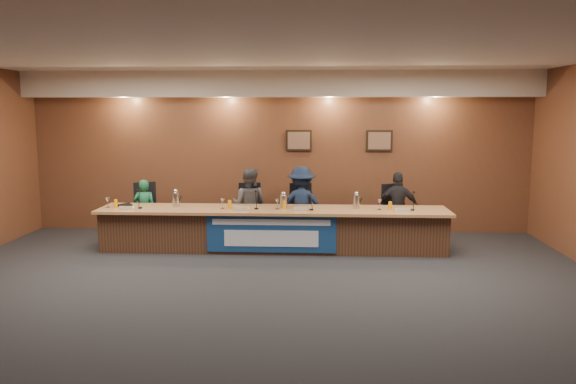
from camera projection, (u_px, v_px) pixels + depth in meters
name	position (u px, v px, depth m)	size (l,w,h in m)	color
floor	(259.00, 293.00, 7.58)	(10.00, 10.00, 0.00)	black
ceiling	(258.00, 51.00, 7.12)	(10.00, 8.00, 0.04)	silver
wall_back	(279.00, 153.00, 11.30)	(10.00, 0.04, 3.20)	brown
soffit	(278.00, 84.00, 10.86)	(10.00, 0.50, 0.50)	beige
dais_body	(273.00, 230.00, 9.90)	(6.00, 0.80, 0.70)	#4B2D1C
dais_top	(273.00, 210.00, 9.80)	(6.10, 0.95, 0.05)	#AE7748
banner	(271.00, 234.00, 9.49)	(2.20, 0.02, 0.65)	navy
banner_text_upper	(271.00, 222.00, 9.45)	(2.00, 0.01, 0.10)	silver
banner_text_lower	(271.00, 239.00, 9.49)	(1.60, 0.01, 0.28)	silver
wall_photo_left	(299.00, 140.00, 11.22)	(0.52, 0.04, 0.42)	black
wall_photo_right	(379.00, 141.00, 11.14)	(0.52, 0.04, 0.42)	black
panelist_a	(145.00, 210.00, 10.60)	(0.42, 0.28, 1.16)	#18613A
panelist_b	(249.00, 205.00, 10.49)	(0.68, 0.53, 1.39)	#454449
panelist_c	(301.00, 205.00, 10.43)	(0.92, 0.53, 1.42)	#101C35
panelist_d	(398.00, 208.00, 10.35)	(0.78, 0.32, 1.33)	black
office_chair_a	(146.00, 214.00, 10.72)	(0.48, 0.48, 0.08)	black
office_chair_b	(250.00, 215.00, 10.62)	(0.48, 0.48, 0.08)	black
office_chair_c	(301.00, 216.00, 10.57)	(0.48, 0.48, 0.08)	black
office_chair_d	(397.00, 217.00, 10.47)	(0.48, 0.48, 0.08)	black
nameplate_a	(126.00, 207.00, 9.64)	(0.24, 0.06, 0.09)	white
microphone_a	(140.00, 208.00, 9.80)	(0.07, 0.07, 0.02)	black
juice_glass_a	(116.00, 204.00, 9.86)	(0.06, 0.06, 0.15)	#FD9F05
water_glass_a	(108.00, 203.00, 9.87)	(0.08, 0.08, 0.18)	silver
nameplate_b	(241.00, 208.00, 9.57)	(0.24, 0.06, 0.09)	white
microphone_b	(256.00, 209.00, 9.73)	(0.07, 0.07, 0.02)	black
juice_glass_b	(230.00, 204.00, 9.77)	(0.06, 0.06, 0.15)	#FD9F05
water_glass_b	(222.00, 204.00, 9.75)	(0.08, 0.08, 0.18)	silver
nameplate_c	(300.00, 208.00, 9.55)	(0.24, 0.06, 0.09)	white
microphone_c	(311.00, 210.00, 9.63)	(0.07, 0.07, 0.02)	black
juice_glass_c	(284.00, 205.00, 9.73)	(0.06, 0.06, 0.15)	#FD9F05
water_glass_c	(277.00, 204.00, 9.71)	(0.08, 0.08, 0.18)	silver
nameplate_d	(403.00, 209.00, 9.45)	(0.24, 0.06, 0.09)	white
microphone_d	(412.00, 210.00, 9.61)	(0.07, 0.07, 0.02)	black
juice_glass_d	(390.00, 206.00, 9.63)	(0.06, 0.06, 0.15)	#FD9F05
water_glass_d	(380.00, 205.00, 9.66)	(0.08, 0.08, 0.18)	silver
carafe_left	(176.00, 200.00, 9.94)	(0.13, 0.13, 0.25)	silver
carafe_mid	(284.00, 201.00, 9.86)	(0.13, 0.13, 0.22)	silver
carafe_right	(356.00, 202.00, 9.78)	(0.11, 0.11, 0.24)	silver
speakerphone	(126.00, 205.00, 9.99)	(0.32, 0.32, 0.05)	black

